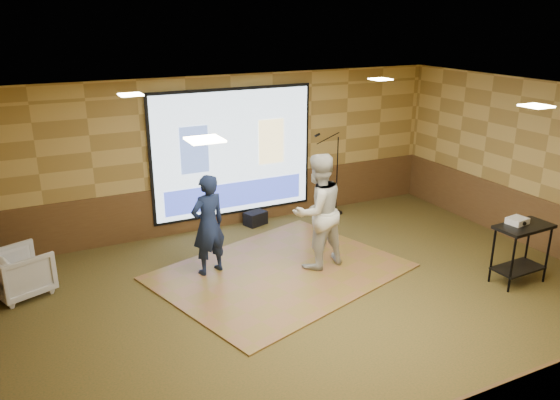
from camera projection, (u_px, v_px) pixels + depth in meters
name	position (u px, v px, depth m)	size (l,w,h in m)	color
ground	(320.00, 299.00, 8.22)	(9.00, 9.00, 0.00)	#363D1B
room_shell	(324.00, 165.00, 7.54)	(9.04, 7.04, 3.02)	tan
wainscot_back	(234.00, 202.00, 11.02)	(9.00, 0.04, 0.95)	#52341B
wainscot_right	(534.00, 222.00, 9.94)	(0.04, 7.00, 0.95)	#52341B
projector_screen	(234.00, 154.00, 10.66)	(3.32, 0.06, 2.52)	black
downlight_nw	(131.00, 95.00, 7.87)	(0.32, 0.32, 0.02)	beige
downlight_ne	(380.00, 79.00, 9.70)	(0.32, 0.32, 0.02)	beige
downlight_sw	(205.00, 140.00, 5.06)	(0.32, 0.32, 0.02)	beige
downlight_se	(536.00, 106.00, 6.90)	(0.32, 0.32, 0.02)	beige
dance_floor	(281.00, 272.00, 9.06)	(3.81, 2.90, 0.03)	brown
player_left	(208.00, 225.00, 8.76)	(0.61, 0.40, 1.67)	#152042
player_right	(318.00, 211.00, 8.96)	(0.95, 0.74, 1.95)	beige
av_table	(522.00, 243.00, 8.54)	(0.92, 0.49, 0.97)	black
projector	(517.00, 221.00, 8.49)	(0.29, 0.25, 0.10)	silver
mic_stand	(334.00, 192.00, 11.58)	(0.71, 0.29, 1.80)	black
banquet_chair	(21.00, 272.00, 8.26)	(0.77, 0.80, 0.72)	gray
duffel_bag	(255.00, 218.00, 11.09)	(0.43, 0.29, 0.27)	black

